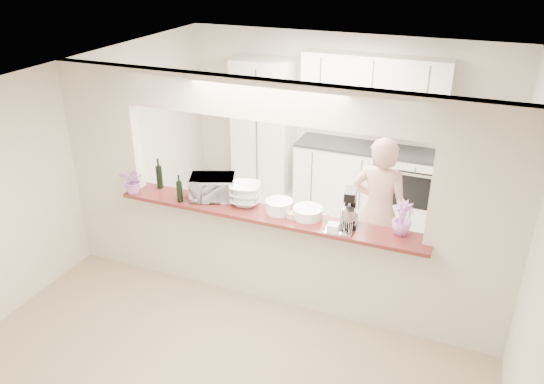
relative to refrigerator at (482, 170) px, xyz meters
The scene contains 19 objects.
floor 3.46m from the refrigerator, 127.72° to the right, with size 6.00×6.00×0.00m, color tan.
tile_overlay 2.48m from the refrigerator, 151.78° to the right, with size 5.00×2.90×0.01m, color beige.
partition 3.41m from the refrigerator, 127.72° to the right, with size 5.00×0.15×2.50m.
bar_counter 3.37m from the refrigerator, 127.68° to the right, with size 3.40×0.38×1.09m.
kitchen_cabinets 2.24m from the refrigerator, behind, with size 3.15×0.62×2.25m.
refrigerator is the anchor object (origin of this frame).
flower_left 4.62m from the refrigerator, 142.51° to the right, with size 0.28×0.24×0.31m, color #EC7DCD.
wine_bottle_a 4.32m from the refrigerator, 143.21° to the right, with size 0.07×0.07×0.36m.
wine_bottle_b 4.16m from the refrigerator, 137.45° to the right, with size 0.06×0.06×0.32m.
toaster_oven 3.80m from the refrigerator, 136.61° to the right, with size 0.48×0.33×0.27m, color #B1B0B5.
serving_bowls 3.52m from the refrigerator, 132.11° to the right, with size 0.32×0.32×0.24m, color white.
plate_stack_a 3.28m from the refrigerator, 126.66° to the right, with size 0.29×0.29×0.13m.
plate_stack_b 3.10m from the refrigerator, 121.89° to the right, with size 0.31×0.31×0.11m.
red_bowl 3.18m from the refrigerator, 125.75° to the right, with size 0.16×0.16×0.07m, color maroon.
tan_bowl 3.22m from the refrigerator, 123.44° to the right, with size 0.14×0.14×0.06m, color #C8B58D.
utensil_caddy 3.09m from the refrigerator, 114.06° to the right, with size 0.28×0.18×0.25m.
stand_mixer 2.88m from the refrigerator, 114.92° to the right, with size 0.20×0.28×0.39m.
flower_right 2.72m from the refrigerator, 104.62° to the right, with size 0.19×0.19×0.35m, color #C76BC6.
person 2.12m from the refrigerator, 119.23° to the right, with size 0.65×0.43×1.79m, color tan.
Camera 1 is at (1.91, -4.60, 3.71)m, focal length 35.00 mm.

